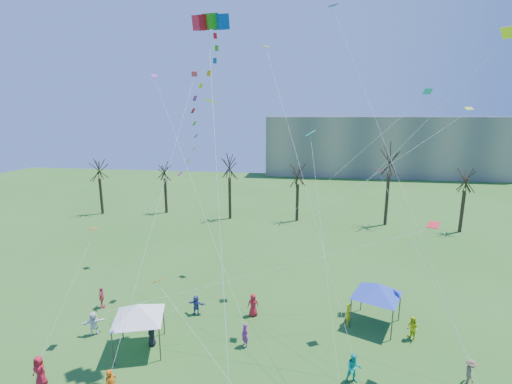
% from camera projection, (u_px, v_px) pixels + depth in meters
% --- Properties ---
extents(distant_building, '(60.00, 14.00, 15.00)m').
position_uv_depth(distant_building, '(384.00, 146.00, 92.46)').
color(distant_building, gray).
rests_on(distant_building, ground).
extents(bare_tree_row, '(68.40, 8.29, 11.69)m').
position_uv_depth(bare_tree_row, '(327.00, 175.00, 50.42)').
color(bare_tree_row, black).
rests_on(bare_tree_row, ground).
extents(big_box_kite, '(2.64, 5.25, 19.94)m').
position_uv_depth(big_box_kite, '(204.00, 108.00, 19.95)').
color(big_box_kite, red).
rests_on(big_box_kite, ground).
extents(canopy_tent_white, '(4.15, 4.15, 3.28)m').
position_uv_depth(canopy_tent_white, '(138.00, 311.00, 23.35)').
color(canopy_tent_white, '#3F3F44').
rests_on(canopy_tent_white, ground).
extents(canopy_tent_blue, '(4.09, 4.09, 3.32)m').
position_uv_depth(canopy_tent_blue, '(377.00, 289.00, 26.17)').
color(canopy_tent_blue, '#3F3F44').
rests_on(canopy_tent_blue, ground).
extents(festival_crowd, '(26.75, 10.80, 1.86)m').
position_uv_depth(festival_crowd, '(245.00, 347.00, 22.77)').
color(festival_crowd, '#B01628').
rests_on(festival_crowd, ground).
extents(small_kites_aloft, '(27.62, 19.83, 33.58)m').
position_uv_depth(small_kites_aloft, '(292.00, 135.00, 25.33)').
color(small_kites_aloft, orange).
rests_on(small_kites_aloft, ground).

